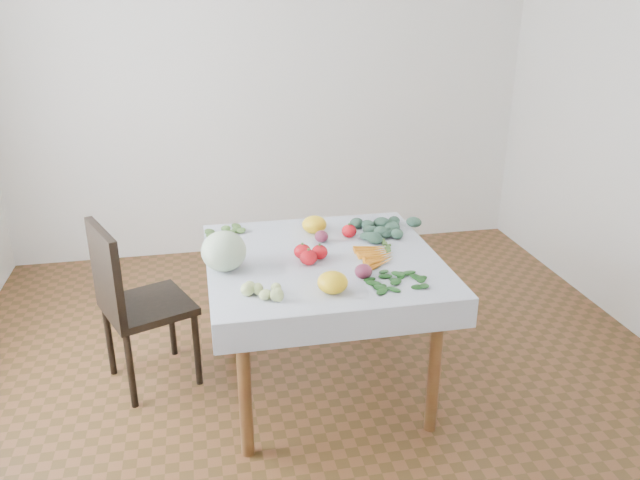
# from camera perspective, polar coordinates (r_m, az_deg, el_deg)

# --- Properties ---
(ground) EXTENTS (4.00, 4.00, 0.00)m
(ground) POSITION_cam_1_polar(r_m,az_deg,el_deg) (3.43, 0.24, -13.21)
(ground) COLOR brown
(back_wall) EXTENTS (4.00, 0.04, 2.70)m
(back_wall) POSITION_cam_1_polar(r_m,az_deg,el_deg) (4.82, -4.72, 14.45)
(back_wall) COLOR white
(back_wall) RESTS_ON ground
(table) EXTENTS (1.00, 1.00, 0.75)m
(table) POSITION_cam_1_polar(r_m,az_deg,el_deg) (3.10, 0.26, -3.31)
(table) COLOR brown
(table) RESTS_ON ground
(tablecloth) EXTENTS (1.12, 1.12, 0.01)m
(tablecloth) POSITION_cam_1_polar(r_m,az_deg,el_deg) (3.06, 0.26, -1.62)
(tablecloth) COLOR white
(tablecloth) RESTS_ON table
(chair) EXTENTS (0.54, 0.54, 0.92)m
(chair) POSITION_cam_1_polar(r_m,az_deg,el_deg) (3.33, -16.97, -4.96)
(chair) COLOR black
(chair) RESTS_ON ground
(cabbage) EXTENTS (0.26, 0.26, 0.19)m
(cabbage) POSITION_cam_1_polar(r_m,az_deg,el_deg) (2.92, -8.78, -1.01)
(cabbage) COLOR #AFC4A4
(cabbage) RESTS_ON tablecloth
(tomato_a) EXTENTS (0.09, 0.09, 0.07)m
(tomato_a) POSITION_cam_1_polar(r_m,az_deg,el_deg) (3.03, -0.03, -1.11)
(tomato_a) COLOR red
(tomato_a) RESTS_ON tablecloth
(tomato_b) EXTENTS (0.09, 0.09, 0.07)m
(tomato_b) POSITION_cam_1_polar(r_m,az_deg,el_deg) (3.29, 2.68, 0.83)
(tomato_b) COLOR red
(tomato_b) RESTS_ON tablecloth
(tomato_c) EXTENTS (0.11, 0.11, 0.07)m
(tomato_c) POSITION_cam_1_polar(r_m,az_deg,el_deg) (3.03, -1.61, -1.06)
(tomato_c) COLOR red
(tomato_c) RESTS_ON tablecloth
(tomato_d) EXTENTS (0.11, 0.11, 0.07)m
(tomato_d) POSITION_cam_1_polar(r_m,az_deg,el_deg) (2.96, -1.06, -1.60)
(tomato_d) COLOR red
(tomato_d) RESTS_ON tablecloth
(heirloom_back) EXTENTS (0.16, 0.16, 0.09)m
(heirloom_back) POSITION_cam_1_polar(r_m,az_deg,el_deg) (3.35, -0.52, 1.42)
(heirloom_back) COLOR yellow
(heirloom_back) RESTS_ON tablecloth
(heirloom_front) EXTENTS (0.18, 0.18, 0.09)m
(heirloom_front) POSITION_cam_1_polar(r_m,az_deg,el_deg) (2.70, 1.16, -3.89)
(heirloom_front) COLOR yellow
(heirloom_front) RESTS_ON tablecloth
(onion_a) EXTENTS (0.08, 0.08, 0.06)m
(onion_a) POSITION_cam_1_polar(r_m,az_deg,el_deg) (3.23, 0.13, 0.34)
(onion_a) COLOR #541831
(onion_a) RESTS_ON tablecloth
(onion_b) EXTENTS (0.08, 0.08, 0.07)m
(onion_b) POSITION_cam_1_polar(r_m,az_deg,el_deg) (2.83, 4.00, -2.88)
(onion_b) COLOR #541831
(onion_b) RESTS_ON tablecloth
(tomatillo_cluster) EXTENTS (0.15, 0.11, 0.05)m
(tomatillo_cluster) POSITION_cam_1_polar(r_m,az_deg,el_deg) (2.68, -5.31, -4.76)
(tomatillo_cluster) COLOR #C5D379
(tomatillo_cluster) RESTS_ON tablecloth
(carrot_bunch) EXTENTS (0.18, 0.27, 0.03)m
(carrot_bunch) POSITION_cam_1_polar(r_m,az_deg,el_deg) (3.06, 5.12, -1.38)
(carrot_bunch) COLOR orange
(carrot_bunch) RESTS_ON tablecloth
(kale_bunch) EXTENTS (0.36, 0.27, 0.05)m
(kale_bunch) POSITION_cam_1_polar(r_m,az_deg,el_deg) (3.37, 6.35, 1.00)
(kale_bunch) COLOR #385C44
(kale_bunch) RESTS_ON tablecloth
(basil_bunch) EXTENTS (0.30, 0.22, 0.01)m
(basil_bunch) POSITION_cam_1_polar(r_m,az_deg,el_deg) (2.82, 6.98, -3.75)
(basil_bunch) COLOR #184E19
(basil_bunch) RESTS_ON tablecloth
(dill_bunch) EXTENTS (0.20, 0.15, 0.02)m
(dill_bunch) POSITION_cam_1_polar(r_m,az_deg,el_deg) (3.40, -8.68, 0.84)
(dill_bunch) COLOR #4F7334
(dill_bunch) RESTS_ON tablecloth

